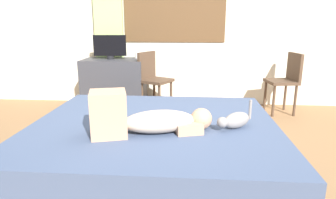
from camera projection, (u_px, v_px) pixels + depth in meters
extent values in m
plane|color=olive|center=(168.00, 170.00, 2.57)|extent=(16.00, 16.00, 0.00)
cube|color=beige|center=(180.00, 10.00, 4.46)|extent=(6.40, 0.12, 2.90)
cube|color=brown|center=(174.00, 3.00, 4.37)|extent=(1.53, 0.02, 1.15)
cube|color=white|center=(174.00, 3.00, 4.37)|extent=(1.45, 0.02, 1.07)
cube|color=#997A56|center=(155.00, 161.00, 2.59)|extent=(2.12, 1.89, 0.14)
cube|color=#425170|center=(155.00, 138.00, 2.54)|extent=(2.06, 1.83, 0.30)
ellipsoid|color=#CCB299|center=(159.00, 121.00, 2.26)|extent=(0.61, 0.40, 0.17)
sphere|color=tan|center=(201.00, 119.00, 2.32)|extent=(0.17, 0.17, 0.17)
cube|color=tan|center=(109.00, 114.00, 2.17)|extent=(0.31, 0.30, 0.34)
cube|color=tan|center=(187.00, 125.00, 2.31)|extent=(0.27, 0.32, 0.08)
ellipsoid|color=gray|center=(237.00, 120.00, 2.35)|extent=(0.27, 0.24, 0.13)
sphere|color=gray|center=(222.00, 122.00, 2.27)|extent=(0.08, 0.08, 0.08)
cylinder|color=gray|center=(250.00, 110.00, 2.41)|extent=(0.03, 0.03, 0.16)
cube|color=#38383D|center=(115.00, 84.00, 4.41)|extent=(0.90, 0.56, 0.74)
cylinder|color=black|center=(110.00, 57.00, 4.32)|extent=(0.10, 0.10, 0.05)
cube|color=black|center=(110.00, 45.00, 4.27)|extent=(0.48, 0.05, 0.30)
cylinder|color=white|center=(137.00, 55.00, 4.44)|extent=(0.07, 0.07, 0.09)
cylinder|color=#4C3828|center=(171.00, 96.00, 4.29)|extent=(0.04, 0.04, 0.44)
cylinder|color=#4C3828|center=(159.00, 101.00, 4.04)|extent=(0.04, 0.04, 0.44)
cylinder|color=#4C3828|center=(154.00, 93.00, 4.44)|extent=(0.04, 0.04, 0.44)
cylinder|color=#4C3828|center=(142.00, 98.00, 4.20)|extent=(0.04, 0.04, 0.44)
cube|color=#4C3828|center=(156.00, 81.00, 4.18)|extent=(0.52, 0.52, 0.04)
cube|color=#4C3828|center=(147.00, 65.00, 4.22)|extent=(0.22, 0.35, 0.38)
cylinder|color=#4C3828|center=(274.00, 101.00, 4.01)|extent=(0.04, 0.04, 0.44)
cylinder|color=#4C3828|center=(265.00, 96.00, 4.30)|extent=(0.04, 0.04, 0.44)
cylinder|color=#4C3828|center=(295.00, 101.00, 4.03)|extent=(0.04, 0.04, 0.44)
cylinder|color=#4C3828|center=(285.00, 95.00, 4.32)|extent=(0.04, 0.04, 0.44)
cube|color=#4C3828|center=(281.00, 82.00, 4.10)|extent=(0.43, 0.43, 0.04)
cube|color=#4C3828|center=(295.00, 67.00, 4.06)|extent=(0.09, 0.38, 0.38)
cube|color=#ADCC75|center=(109.00, 24.00, 4.47)|extent=(0.44, 0.06, 2.48)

